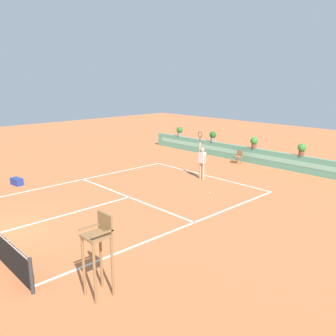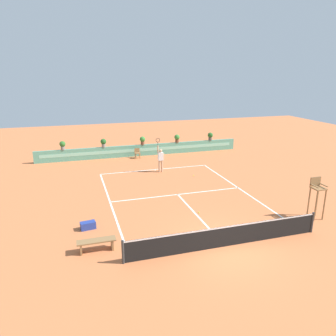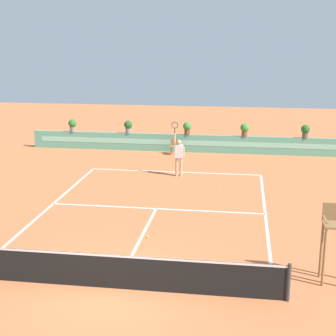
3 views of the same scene
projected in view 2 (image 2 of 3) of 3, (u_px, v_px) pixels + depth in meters
ground_plane at (180, 197)px, 19.43m from camera, size 60.00×60.00×0.00m
court_lines at (176, 193)px, 20.09m from camera, size 8.32×11.94×0.01m
net at (226, 236)px, 13.79m from camera, size 8.92×0.10×1.00m
back_wall_barrier at (142, 150)px, 28.81m from camera, size 18.00×0.21×1.00m
umpire_chair at (317, 193)px, 16.29m from camera, size 0.60×0.60×2.14m
ball_kid_chair at (137, 153)px, 27.99m from camera, size 0.44×0.44×0.85m
bench_courtside at (97, 243)px, 13.47m from camera, size 1.60×0.44×0.51m
gear_bag at (88, 225)px, 15.43m from camera, size 0.74×0.45×0.36m
tennis_player at (161, 158)px, 23.96m from camera, size 0.62×0.23×2.58m
tennis_ball_near_baseline at (199, 212)px, 17.21m from camera, size 0.07×0.07×0.07m
tennis_ball_mid_court at (194, 176)px, 23.27m from camera, size 0.07×0.07×0.07m
potted_plant_centre at (143, 140)px, 28.58m from camera, size 0.48×0.48×0.72m
potted_plant_far_right at (210, 136)px, 30.40m from camera, size 0.48×0.48×0.72m
potted_plant_far_left at (63, 145)px, 26.69m from camera, size 0.48×0.48×0.72m
potted_plant_right at (177, 138)px, 29.48m from camera, size 0.48×0.48×0.72m
potted_plant_left at (103, 142)px, 27.62m from camera, size 0.48×0.48×0.72m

